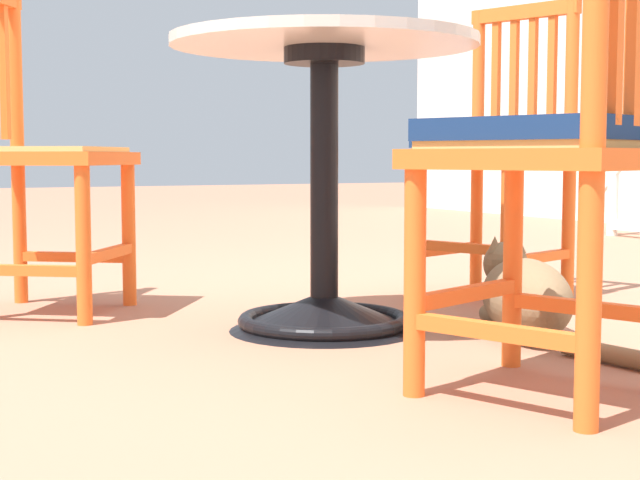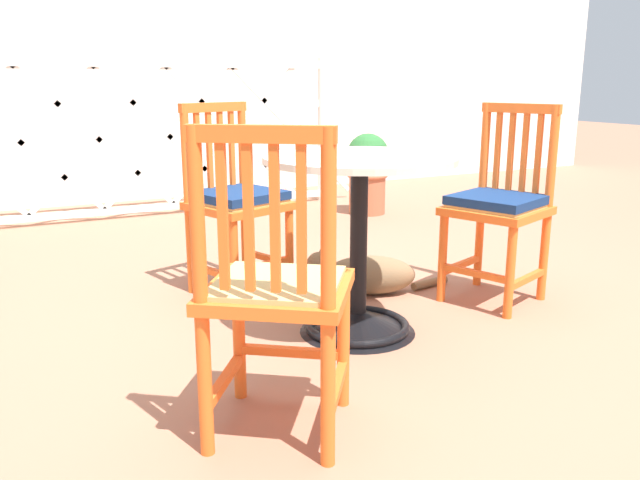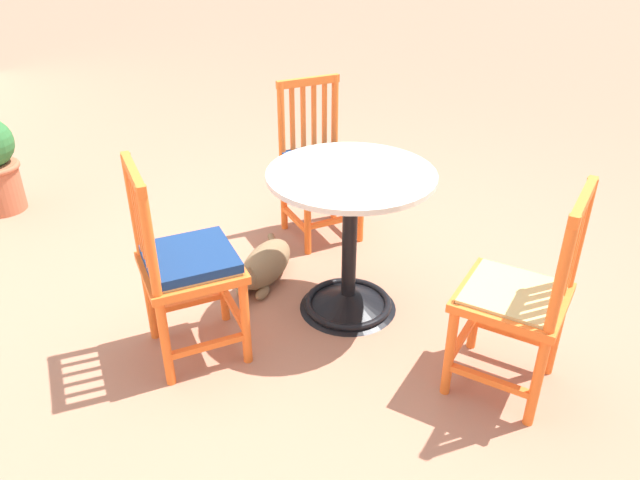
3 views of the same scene
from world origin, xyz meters
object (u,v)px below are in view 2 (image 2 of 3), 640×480
orange_chair_by_planter (236,202)px  orange_chair_tucked_in (276,293)px  tabby_cat (362,275)px  terracotta_planter (367,172)px  orange_chair_at_corner (499,207)px  cafe_table (358,266)px

orange_chair_by_planter → orange_chair_tucked_in: same height
tabby_cat → terracotta_planter: terracotta_planter is taller
orange_chair_at_corner → tabby_cat: 0.72m
orange_chair_by_planter → orange_chair_at_corner: 1.24m
cafe_table → orange_chair_at_corner: bearing=4.9°
orange_chair_by_planter → orange_chair_at_corner: same height
orange_chair_tucked_in → terracotta_planter: (1.90, 2.68, -0.11)m
orange_chair_tucked_in → cafe_table: bearing=43.8°
orange_chair_by_planter → tabby_cat: size_ratio=1.25×
terracotta_planter → tabby_cat: bearing=-121.4°
orange_chair_at_corner → orange_chair_tucked_in: bearing=-155.0°
orange_chair_at_corner → tabby_cat: orange_chair_at_corner is taller
orange_chair_tucked_in → orange_chair_at_corner: (1.39, 0.65, 0.01)m
orange_chair_at_corner → orange_chair_by_planter: bearing=147.7°
orange_chair_tucked_in → terracotta_planter: orange_chair_tucked_in is taller
cafe_table → terracotta_planter: cafe_table is taller
orange_chair_by_planter → orange_chair_at_corner: bearing=-32.3°
cafe_table → orange_chair_tucked_in: bearing=-136.2°
orange_chair_by_planter → tabby_cat: bearing=-30.6°
cafe_table → orange_chair_at_corner: orange_chair_at_corner is taller
cafe_table → terracotta_planter: 2.46m
orange_chair_tucked_in → orange_chair_by_planter: bearing=75.2°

